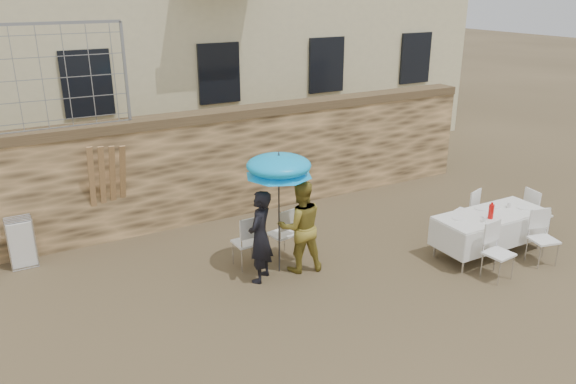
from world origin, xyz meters
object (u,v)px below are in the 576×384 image
table_chair_back (465,212)px  chair_stack_right (20,238)px  woman_dress (300,226)px  table_chair_front_left (499,252)px  table_chair_front_right (544,238)px  umbrella (279,169)px  soda_bottle (491,212)px  couple_chair_right (282,232)px  man_suit (260,237)px  banquet_table (491,216)px  table_chair_side (537,212)px  couple_chair_left (246,241)px

table_chair_back → chair_stack_right: bearing=-39.0°
woman_dress → table_chair_front_left: bearing=158.7°
table_chair_front_right → chair_stack_right: table_chair_front_right is taller
table_chair_front_left → umbrella: bearing=141.3°
soda_bottle → table_chair_back: size_ratio=0.27×
table_chair_front_right → couple_chair_right: bearing=161.1°
chair_stack_right → soda_bottle: bearing=-27.9°
man_suit → soda_bottle: size_ratio=6.01×
banquet_table → table_chair_back: size_ratio=2.19×
man_suit → table_chair_side: (5.44, -1.01, -0.30)m
banquet_table → table_chair_back: table_chair_back is taller
chair_stack_right → man_suit: bearing=-37.3°
umbrella → table_chair_side: bearing=-12.4°
umbrella → couple_chair_left: umbrella is taller
man_suit → couple_chair_right: (0.70, 0.55, -0.30)m
man_suit → table_chair_front_right: (4.54, -1.86, -0.30)m
soda_bottle → table_chair_front_left: soda_bottle is taller
soda_bottle → table_chair_side: size_ratio=0.27×
woman_dress → table_chair_front_left: woman_dress is taller
table_chair_front_left → table_chair_side: 2.17m
couple_chair_right → chair_stack_right: 4.55m
man_suit → couple_chair_right: 0.94m
couple_chair_left → banquet_table: (4.04, -1.66, 0.25)m
umbrella → table_chair_back: 4.10m
man_suit → soda_bottle: (3.84, -1.26, 0.12)m
table_chair_side → chair_stack_right: 9.52m
couple_chair_left → table_chair_front_left: (3.44, -2.41, 0.00)m
couple_chair_right → man_suit: bearing=29.3°
chair_stack_right → table_chair_front_left: bearing=-33.0°
umbrella → table_chair_back: size_ratio=2.03×
man_suit → banquet_table: bearing=122.8°
table_chair_front_left → banquet_table: bearing=45.4°
soda_bottle → table_chair_front_right: 1.02m
man_suit → couple_chair_left: (0.00, 0.55, -0.30)m
woman_dress → banquet_table: woman_dress is taller
soda_bottle → man_suit: bearing=161.9°
umbrella → couple_chair_left: size_ratio=2.03×
table_chair_side → soda_bottle: bearing=107.6°
umbrella → chair_stack_right: (-3.78, 2.47, -1.37)m
soda_bottle → table_chair_side: (1.60, 0.25, -0.43)m
couple_chair_right → chair_stack_right: size_ratio=1.04×
man_suit → table_chair_front_left: (3.44, -1.86, -0.30)m
man_suit → chair_stack_right: bearing=-79.2°
couple_chair_right → woman_dress: bearing=86.4°
woman_dress → table_chair_side: bearing=-178.8°
woman_dress → umbrella: 1.09m
table_chair_back → couple_chair_left: bearing=-29.8°
table_chair_side → man_suit: bearing=88.2°
table_chair_back → woman_dress: bearing=-23.4°
woman_dress → table_chair_front_right: woman_dress is taller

